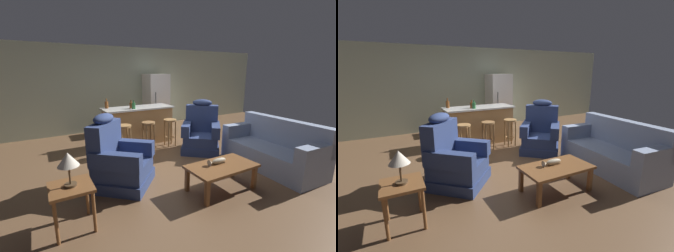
# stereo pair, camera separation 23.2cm
# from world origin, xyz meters

# --- Properties ---
(ground_plane) EXTENTS (12.00, 12.00, 0.00)m
(ground_plane) POSITION_xyz_m (0.00, 0.00, 0.00)
(ground_plane) COLOR brown
(back_wall) EXTENTS (12.00, 0.05, 2.60)m
(back_wall) POSITION_xyz_m (0.00, 3.12, 1.30)
(back_wall) COLOR #9EA88E
(back_wall) RESTS_ON ground_plane
(coffee_table) EXTENTS (1.10, 0.60, 0.42)m
(coffee_table) POSITION_xyz_m (0.15, -1.59, 0.36)
(coffee_table) COLOR brown
(coffee_table) RESTS_ON ground_plane
(fish_figurine) EXTENTS (0.34, 0.10, 0.10)m
(fish_figurine) POSITION_xyz_m (0.12, -1.51, 0.46)
(fish_figurine) COLOR #4C3823
(fish_figurine) RESTS_ON coffee_table
(couch) EXTENTS (0.98, 1.96, 0.94)m
(couch) POSITION_xyz_m (1.67, -1.42, 0.34)
(couch) COLOR #8493B2
(couch) RESTS_ON ground_plane
(recliner_near_lamp) EXTENTS (1.19, 1.19, 1.20)m
(recliner_near_lamp) POSITION_xyz_m (-1.19, -0.60, 0.42)
(recliner_near_lamp) COLOR navy
(recliner_near_lamp) RESTS_ON ground_plane
(recliner_near_island) EXTENTS (1.18, 1.18, 1.20)m
(recliner_near_island) POSITION_xyz_m (1.04, 0.04, 0.42)
(recliner_near_island) COLOR navy
(recliner_near_island) RESTS_ON ground_plane
(end_table) EXTENTS (0.48, 0.48, 0.56)m
(end_table) POSITION_xyz_m (-2.02, -1.36, 0.46)
(end_table) COLOR brown
(end_table) RESTS_ON ground_plane
(table_lamp) EXTENTS (0.24, 0.24, 0.41)m
(table_lamp) POSITION_xyz_m (-2.02, -1.37, 0.87)
(table_lamp) COLOR #4C3823
(table_lamp) RESTS_ON end_table
(kitchen_island) EXTENTS (1.80, 0.70, 0.95)m
(kitchen_island) POSITION_xyz_m (0.00, 1.35, 0.48)
(kitchen_island) COLOR #AD7F4C
(kitchen_island) RESTS_ON ground_plane
(bar_stool_left) EXTENTS (0.32, 0.32, 0.68)m
(bar_stool_left) POSITION_xyz_m (-0.61, 0.72, 0.47)
(bar_stool_left) COLOR #A87A47
(bar_stool_left) RESTS_ON ground_plane
(bar_stool_middle) EXTENTS (0.32, 0.32, 0.68)m
(bar_stool_middle) POSITION_xyz_m (-0.01, 0.72, 0.47)
(bar_stool_middle) COLOR olive
(bar_stool_middle) RESTS_ON ground_plane
(bar_stool_right) EXTENTS (0.32, 0.32, 0.68)m
(bar_stool_right) POSITION_xyz_m (0.59, 0.72, 0.47)
(bar_stool_right) COLOR #A87A47
(bar_stool_right) RESTS_ON ground_plane
(refrigerator) EXTENTS (0.70, 0.69, 1.76)m
(refrigerator) POSITION_xyz_m (1.16, 2.55, 0.88)
(refrigerator) COLOR white
(refrigerator) RESTS_ON ground_plane
(bottle_tall_green) EXTENTS (0.09, 0.09, 0.24)m
(bottle_tall_green) POSITION_xyz_m (-0.74, 1.57, 1.04)
(bottle_tall_green) COLOR brown
(bottle_tall_green) RESTS_ON kitchen_island
(bottle_short_amber) EXTENTS (0.09, 0.09, 0.21)m
(bottle_short_amber) POSITION_xyz_m (-0.19, 1.16, 1.03)
(bottle_short_amber) COLOR #2D6B38
(bottle_short_amber) RESTS_ON kitchen_island
(bottle_wine_dark) EXTENTS (0.08, 0.08, 0.20)m
(bottle_wine_dark) POSITION_xyz_m (-0.21, 1.28, 1.03)
(bottle_wine_dark) COLOR brown
(bottle_wine_dark) RESTS_ON kitchen_island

